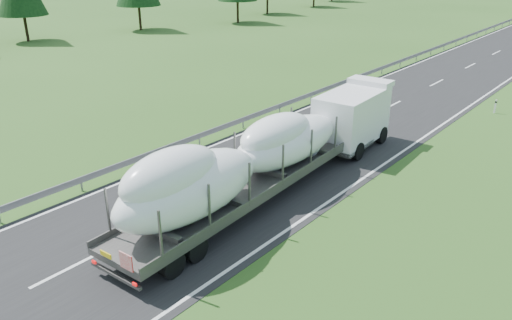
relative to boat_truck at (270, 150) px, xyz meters
The scene contains 2 objects.
ground 10.12m from the boat_truck, 100.81° to the right, with size 400.00×400.00×0.00m, color #284D19.
boat_truck is the anchor object (origin of this frame).
Camera 1 is at (15.10, -7.44, 10.88)m, focal length 35.00 mm.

